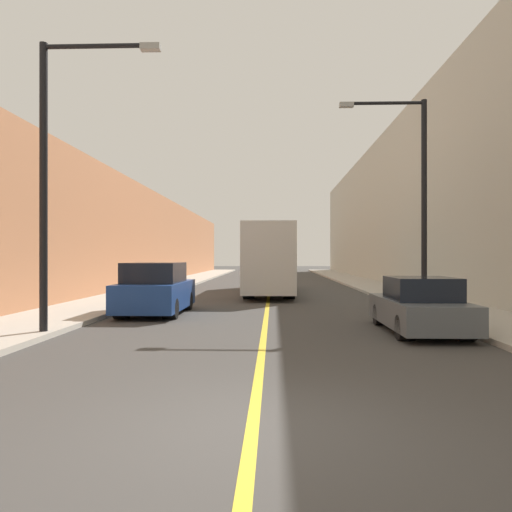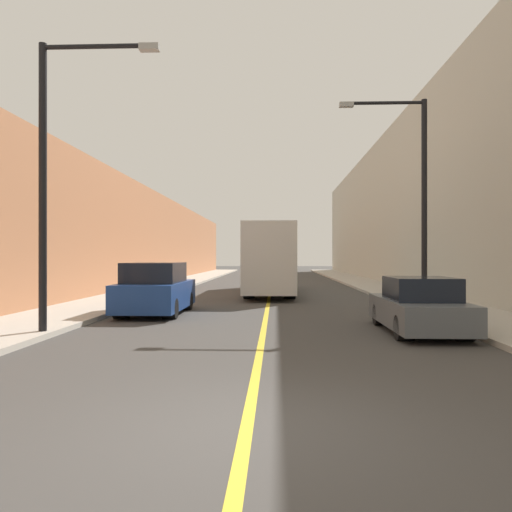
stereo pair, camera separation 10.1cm
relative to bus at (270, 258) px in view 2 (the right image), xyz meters
The scene contains 11 objects.
ground_plane 21.74m from the bus, 90.07° to the right, with size 200.00×200.00×0.00m, color #3F3D3A.
sidewalk_left 10.95m from the bus, 129.36° to the left, with size 3.09×72.00×0.15m, color #B2AA9E.
sidewalk_right 10.92m from the bus, 50.84° to the left, with size 3.09×72.00×0.15m, color #B2AA9E.
building_row_left 13.41m from the bus, 141.23° to the left, with size 4.00×72.00×6.77m, color #B2724C.
building_row_right 13.80m from the bus, 38.91° to the left, with size 4.00×72.00×11.25m, color #B7B2A3.
road_center_line 8.57m from the bus, 90.17° to the left, with size 0.16×72.00×0.01m, color gold.
bus is the anchor object (origin of this frame).
parked_suv_left 10.85m from the bus, 111.37° to the right, with size 2.05×4.58×1.82m.
car_right_near 14.67m from the bus, 73.55° to the right, with size 1.83×4.37×1.49m.
street_lamp_left 16.17m from the bus, 109.37° to the right, with size 3.08×0.24×7.31m.
street_lamp_right 11.29m from the bus, 61.47° to the right, with size 3.08×0.24×7.44m.
Camera 2 is at (0.35, -5.84, 2.04)m, focal length 35.00 mm.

